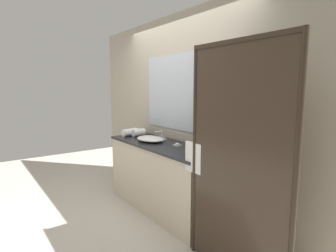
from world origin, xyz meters
The scene contains 12 objects.
ground_plane centered at (0.00, 0.00, 0.00)m, with size 8.00×8.00×0.00m, color beige.
wall_back_with_mirror centered at (0.00, 0.34, 1.31)m, with size 4.40×0.06×2.60m.
vanity_cabinet centered at (0.00, 0.01, 0.45)m, with size 1.80×0.58×0.90m.
shower_enclosure centered at (1.28, -0.19, 1.03)m, with size 1.20×0.59×2.00m.
sink_basin centered at (-0.23, -0.02, 0.93)m, with size 0.45×0.33×0.07m, color white.
faucet centered at (-0.23, 0.17, 0.94)m, with size 0.17×0.15×0.13m.
soap_dish centered at (0.22, 0.10, 0.91)m, with size 0.10×0.07×0.04m.
amenity_bottle_lotion centered at (0.63, 0.12, 0.94)m, with size 0.03×0.03×0.08m.
amenity_bottle_body_wash centered at (0.43, 0.14, 0.95)m, with size 0.03×0.03×0.10m.
amenity_bottle_conditioner centered at (0.59, -0.07, 0.95)m, with size 0.03×0.03×0.10m.
rolled_towel_near_edge centered at (-0.76, -0.04, 0.96)m, with size 0.11×0.11×0.26m, color white.
rolled_towel_middle centered at (-0.65, 0.04, 0.96)m, with size 0.11×0.11×0.19m, color white.
Camera 1 is at (2.84, -1.98, 1.62)m, focal length 29.08 mm.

